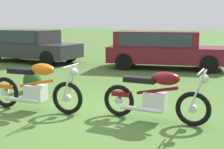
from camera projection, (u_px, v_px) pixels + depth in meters
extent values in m
plane|color=#476B2D|center=(99.00, 114.00, 6.17)|extent=(120.00, 120.00, 0.00)
torus|color=black|center=(67.00, 98.00, 6.09)|extent=(0.66, 0.13, 0.66)
torus|color=black|center=(5.00, 92.00, 6.58)|extent=(0.66, 0.13, 0.66)
cylinder|color=silver|center=(67.00, 98.00, 6.09)|extent=(0.15, 0.11, 0.14)
cylinder|color=silver|center=(5.00, 92.00, 6.58)|extent=(0.15, 0.11, 0.14)
cylinder|color=silver|center=(72.00, 81.00, 6.10)|extent=(0.27, 0.05, 0.73)
cylinder|color=silver|center=(67.00, 83.00, 5.93)|extent=(0.27, 0.05, 0.73)
cube|color=silver|center=(36.00, 93.00, 6.32)|extent=(0.42, 0.32, 0.32)
cylinder|color=orange|center=(37.00, 83.00, 6.28)|extent=(0.81, 0.11, 0.23)
ellipsoid|color=orange|center=(43.00, 69.00, 6.18)|extent=(0.54, 0.29, 0.24)
cube|color=black|center=(22.00, 71.00, 6.35)|extent=(0.61, 0.28, 0.10)
cube|color=orange|center=(7.00, 86.00, 6.54)|extent=(0.37, 0.20, 0.08)
cylinder|color=silver|center=(71.00, 66.00, 5.94)|extent=(0.07, 0.64, 0.03)
sphere|color=silver|center=(74.00, 72.00, 5.94)|extent=(0.17, 0.17, 0.16)
cylinder|color=silver|center=(22.00, 100.00, 6.27)|extent=(0.80, 0.13, 0.08)
torus|color=black|center=(193.00, 109.00, 5.39)|extent=(0.63, 0.10, 0.62)
torus|color=black|center=(119.00, 100.00, 5.97)|extent=(0.63, 0.10, 0.62)
cylinder|color=silver|center=(193.00, 109.00, 5.39)|extent=(0.14, 0.10, 0.14)
cylinder|color=silver|center=(119.00, 100.00, 5.97)|extent=(0.14, 0.10, 0.14)
cylinder|color=silver|center=(198.00, 90.00, 5.39)|extent=(0.27, 0.04, 0.74)
cylinder|color=silver|center=(197.00, 92.00, 5.23)|extent=(0.27, 0.04, 0.74)
cube|color=silver|center=(155.00, 101.00, 5.66)|extent=(0.41, 0.31, 0.32)
cylinder|color=maroon|center=(157.00, 91.00, 5.62)|extent=(0.77, 0.07, 0.22)
ellipsoid|color=maroon|center=(166.00, 78.00, 5.51)|extent=(0.52, 0.27, 0.24)
cube|color=black|center=(140.00, 80.00, 5.72)|extent=(0.60, 0.25, 0.10)
cube|color=maroon|center=(122.00, 94.00, 5.92)|extent=(0.36, 0.19, 0.08)
cylinder|color=silver|center=(201.00, 72.00, 5.24)|extent=(0.04, 0.64, 0.03)
sphere|color=silver|center=(204.00, 79.00, 5.23)|extent=(0.16, 0.16, 0.16)
cylinder|color=silver|center=(141.00, 109.00, 5.63)|extent=(0.80, 0.10, 0.08)
cube|color=#2D2D33|center=(32.00, 50.00, 13.83)|extent=(4.46, 1.98, 0.60)
cube|color=#2D2D33|center=(29.00, 37.00, 13.79)|extent=(2.49, 1.70, 0.60)
cube|color=#2D3842|center=(29.00, 36.00, 13.79)|extent=(2.13, 1.71, 0.48)
cylinder|color=black|center=(70.00, 55.00, 13.92)|extent=(0.65, 0.25, 0.64)
cylinder|color=black|center=(47.00, 59.00, 12.50)|extent=(0.65, 0.25, 0.64)
cylinder|color=black|center=(20.00, 52.00, 15.23)|extent=(0.65, 0.25, 0.64)
cube|color=maroon|center=(167.00, 54.00, 11.97)|extent=(4.70, 2.54, 0.60)
cube|color=maroon|center=(157.00, 39.00, 11.96)|extent=(3.35, 2.13, 0.60)
cube|color=#2D3842|center=(157.00, 39.00, 11.96)|extent=(2.89, 2.09, 0.48)
cylinder|color=black|center=(206.00, 59.00, 12.47)|extent=(0.67, 0.33, 0.64)
cylinder|color=black|center=(209.00, 64.00, 10.85)|extent=(0.67, 0.33, 0.64)
cylinder|color=black|center=(132.00, 57.00, 13.17)|extent=(0.67, 0.33, 0.64)
cylinder|color=black|center=(124.00, 62.00, 11.56)|extent=(0.67, 0.33, 0.64)
ellipsoid|color=#23501E|center=(32.00, 81.00, 8.10)|extent=(0.50, 0.44, 0.54)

